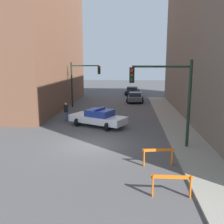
% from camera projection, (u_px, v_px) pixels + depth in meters
% --- Properties ---
extents(ground_plane, '(120.00, 120.00, 0.00)m').
position_uv_depth(ground_plane, '(91.00, 145.00, 15.84)').
color(ground_plane, '#4C4C4F').
extents(sidewalk_right, '(2.40, 44.00, 0.12)m').
position_uv_depth(sidewalk_right, '(191.00, 147.00, 15.37)').
color(sidewalk_right, gray).
rests_on(sidewalk_right, ground_plane).
extents(traffic_light_near, '(3.64, 0.35, 5.20)m').
position_uv_depth(traffic_light_near, '(170.00, 91.00, 14.66)').
color(traffic_light_near, black).
rests_on(traffic_light_near, sidewalk_right).
extents(traffic_light_far, '(3.44, 0.35, 5.20)m').
position_uv_depth(traffic_light_far, '(81.00, 78.00, 28.69)').
color(traffic_light_far, black).
rests_on(traffic_light_far, ground_plane).
extents(police_car, '(5.03, 3.76, 1.52)m').
position_uv_depth(police_car, '(98.00, 118.00, 20.40)').
color(police_car, white).
rests_on(police_car, ground_plane).
extents(parked_car_near, '(2.36, 4.35, 1.31)m').
position_uv_depth(parked_car_near, '(135.00, 97.00, 33.05)').
color(parked_car_near, '#474C51').
rests_on(parked_car_near, ground_plane).
extents(parked_car_mid, '(2.55, 4.46, 1.31)m').
position_uv_depth(parked_car_mid, '(132.00, 91.00, 40.52)').
color(parked_car_mid, black).
rests_on(parked_car_mid, ground_plane).
extents(pedestrian_crossing, '(0.43, 0.43, 1.66)m').
position_uv_depth(pedestrian_crossing, '(66.00, 112.00, 22.18)').
color(pedestrian_crossing, '#474C66').
rests_on(pedestrian_crossing, ground_plane).
extents(barrier_front, '(1.60, 0.17, 0.90)m').
position_uv_depth(barrier_front, '(172.00, 182.00, 9.61)').
color(barrier_front, orange).
rests_on(barrier_front, ground_plane).
extents(barrier_mid, '(1.59, 0.40, 0.90)m').
position_uv_depth(barrier_mid, '(158.00, 154.00, 12.57)').
color(barrier_mid, orange).
rests_on(barrier_mid, ground_plane).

